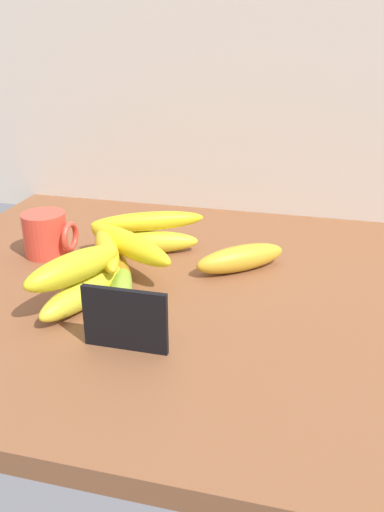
{
  "coord_description": "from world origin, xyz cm",
  "views": [
    {
      "loc": [
        11.79,
        -71.47,
        41.16
      ],
      "look_at": [
        -6.47,
        0.87,
        8.0
      ],
      "focal_mm": 37.2,
      "sensor_mm": 36.0,
      "label": 1
    }
  ],
  "objects": [
    {
      "name": "coffee_mug",
      "position": [
        -34.16,
        6.2,
        6.86
      ],
      "size": [
        9.06,
        7.56,
        7.72
      ],
      "color": "#E44533",
      "rests_on": "counter_top"
    },
    {
      "name": "banana_5",
      "position": [
        -17.4,
        2.2,
        8.32
      ],
      "size": [
        19.47,
        14.52,
        4.06
      ],
      "primitive_type": "ellipsoid",
      "rotation": [
        0.0,
        0.0,
        5.71
      ],
      "color": "yellow",
      "rests_on": "banana_3"
    },
    {
      "name": "banana_3",
      "position": [
        -18.85,
        0.95,
        4.65
      ],
      "size": [
        11.21,
        15.8,
        3.29
      ],
      "primitive_type": "ellipsoid",
      "rotation": [
        0.0,
        0.0,
        5.25
      ],
      "color": "#A97C1D",
      "rests_on": "counter_top"
    },
    {
      "name": "chalkboard_sign",
      "position": [
        -10.22,
        -18.26,
        6.86
      ],
      "size": [
        11.0,
        1.8,
        8.4
      ],
      "color": "black",
      "rests_on": "counter_top"
    },
    {
      "name": "banana_8",
      "position": [
        -20.83,
        -10.32,
        9.45
      ],
      "size": [
        11.11,
        16.36,
        4.39
      ],
      "primitive_type": "ellipsoid",
      "rotation": [
        0.0,
        0.0,
        4.25
      ],
      "color": "gold",
      "rests_on": "banana_2"
    },
    {
      "name": "banana_1",
      "position": [
        0.08,
        8.13,
        5.17
      ],
      "size": [
        15.29,
        13.6,
        4.33
      ],
      "primitive_type": "ellipsoid",
      "rotation": [
        0.0,
        0.0,
        3.83
      ],
      "color": "gold",
      "rests_on": "counter_top"
    },
    {
      "name": "banana_0",
      "position": [
        -15.66,
        -5.92,
        4.65
      ],
      "size": [
        8.92,
        17.54,
        3.3
      ],
      "primitive_type": "ellipsoid",
      "rotation": [
        0.0,
        0.0,
        1.91
      ],
      "color": "#88B335",
      "rests_on": "counter_top"
    },
    {
      "name": "banana_2",
      "position": [
        -20.02,
        -9.05,
        5.12
      ],
      "size": [
        9.15,
        18.49,
        4.25
      ],
      "primitive_type": "ellipsoid",
      "rotation": [
        0.0,
        0.0,
        4.43
      ],
      "color": "yellow",
      "rests_on": "counter_top"
    },
    {
      "name": "banana_6",
      "position": [
        -17.39,
        12.16,
        8.67
      ],
      "size": [
        19.54,
        11.86,
        3.36
      ],
      "primitive_type": "ellipsoid",
      "rotation": [
        0.0,
        0.0,
        0.46
      ],
      "color": "yellow",
      "rests_on": "banana_4"
    },
    {
      "name": "banana_7",
      "position": [
        -20.22,
        0.23,
        8.04
      ],
      "size": [
        11.05,
        16.36,
        3.49
      ],
      "primitive_type": "ellipsoid",
      "rotation": [
        0.0,
        0.0,
        5.21
      ],
      "color": "yellow",
      "rests_on": "banana_3"
    },
    {
      "name": "counter_top",
      "position": [
        0.0,
        0.0,
        1.5
      ],
      "size": [
        110.0,
        76.0,
        3.0
      ],
      "primitive_type": "cube",
      "color": "brown",
      "rests_on": "ground"
    },
    {
      "name": "back_wall",
      "position": [
        0.0,
        39.0,
        35.0
      ],
      "size": [
        130.0,
        2.0,
        70.0
      ],
      "primitive_type": "cube",
      "color": "beige",
      "rests_on": "ground"
    },
    {
      "name": "banana_4",
      "position": [
        -17.5,
        11.38,
        4.99
      ],
      "size": [
        18.74,
        9.05,
        3.99
      ],
      "primitive_type": "ellipsoid",
      "rotation": [
        0.0,
        0.0,
        0.29
      ],
      "color": "yellow",
      "rests_on": "counter_top"
    }
  ]
}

